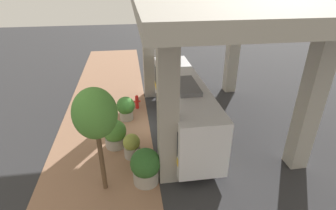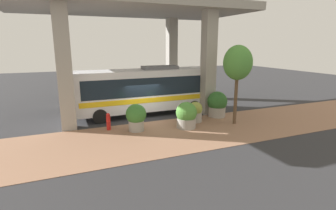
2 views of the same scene
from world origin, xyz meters
TOP-DOWN VIEW (x-y plane):
  - ground_plane at (0.00, 0.00)m, footprint 80.00×80.00m
  - sidewalk_strip at (-3.00, 0.00)m, footprint 6.00×40.00m
  - overpass at (4.00, 0.00)m, footprint 9.40×18.14m
  - bus at (2.09, -0.69)m, footprint 2.53×10.68m
  - fire_hydrant at (-0.69, 2.78)m, footprint 0.54×0.26m
  - planter_front at (-1.52, 1.20)m, footprint 1.27×1.27m
  - planter_middle at (-2.17, -1.94)m, footprint 1.36×1.36m
  - planter_back at (-1.24, -3.12)m, footprint 0.96×0.96m
  - planter_extra at (-0.62, -5.26)m, footprint 1.48×1.48m
  - street_tree_near at (-2.61, -5.39)m, footprint 1.89×1.89m

SIDE VIEW (x-z plane):
  - ground_plane at x=0.00m, z-range 0.00..0.00m
  - sidewalk_strip at x=-3.00m, z-range 0.00..0.02m
  - fire_hydrant at x=-0.69m, z-range 0.01..1.11m
  - planter_back at x=-1.24m, z-range 0.00..1.44m
  - planter_middle at x=-2.17m, z-range -0.02..1.69m
  - planter_front at x=-1.52m, z-range 0.05..1.76m
  - planter_extra at x=-0.62m, z-range 0.00..1.90m
  - bus at x=2.09m, z-range 0.15..3.84m
  - street_tree_near at x=-2.61m, z-range 1.45..6.71m
  - overpass at x=4.00m, z-range 3.05..11.39m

